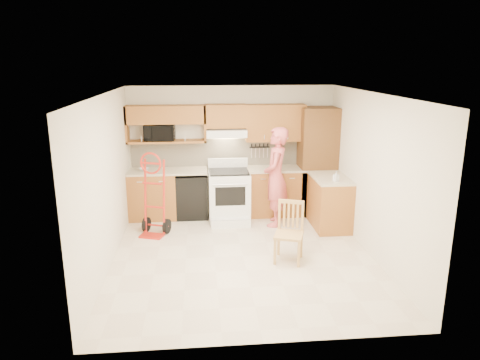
{
  "coord_description": "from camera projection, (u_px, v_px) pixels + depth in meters",
  "views": [
    {
      "loc": [
        -0.65,
        -6.42,
        2.97
      ],
      "look_at": [
        0.0,
        0.5,
        1.1
      ],
      "focal_mm": 33.51,
      "sensor_mm": 36.0,
      "label": 1
    }
  ],
  "objects": [
    {
      "name": "wall_left",
      "position": [
        106.0,
        182.0,
        6.5
      ],
      "size": [
        0.02,
        4.5,
        2.5
      ],
      "primitive_type": "cube",
      "color": "beige",
      "rests_on": "ground"
    },
    {
      "name": "microwave",
      "position": [
        160.0,
        132.0,
        8.46
      ],
      "size": [
        0.58,
        0.41,
        0.31
      ],
      "primitive_type": "imported",
      "rotation": [
        0.0,
        0.0,
        -0.05
      ],
      "color": "black",
      "rests_on": "upper_shelf_mw"
    },
    {
      "name": "wall_back",
      "position": [
        232.0,
        150.0,
        8.85
      ],
      "size": [
        4.0,
        0.02,
        2.5
      ],
      "primitive_type": "cube",
      "color": "beige",
      "rests_on": "ground"
    },
    {
      "name": "dishwasher",
      "position": [
        192.0,
        195.0,
        8.7
      ],
      "size": [
        0.6,
        0.6,
        0.85
      ],
      "primitive_type": "cube",
      "color": "black",
      "rests_on": "ground"
    },
    {
      "name": "hand_truck",
      "position": [
        153.0,
        198.0,
        7.7
      ],
      "size": [
        0.65,
        0.62,
        1.33
      ],
      "primitive_type": null,
      "rotation": [
        0.0,
        0.0,
        -0.33
      ],
      "color": "red",
      "rests_on": "ground"
    },
    {
      "name": "cab_return_right",
      "position": [
        330.0,
        203.0,
        8.15
      ],
      "size": [
        0.6,
        1.0,
        0.9
      ],
      "primitive_type": "cube",
      "color": "#945E26",
      "rests_on": "ground"
    },
    {
      "name": "bowl",
      "position": [
        144.0,
        169.0,
        8.48
      ],
      "size": [
        0.19,
        0.19,
        0.05
      ],
      "primitive_type": "imported",
      "rotation": [
        0.0,
        0.0,
        0.0
      ],
      "color": "white",
      "rests_on": "countertop_left"
    },
    {
      "name": "countertop_right",
      "position": [
        275.0,
        169.0,
        8.71
      ],
      "size": [
        1.14,
        0.63,
        0.04
      ],
      "primitive_type": "cube",
      "color": "#C1B69B",
      "rests_on": "lower_cab_right"
    },
    {
      "name": "knife_strip",
      "position": [
        260.0,
        150.0,
        8.85
      ],
      "size": [
        0.4,
        0.05,
        0.29
      ],
      "primitive_type": null,
      "color": "black",
      "rests_on": "backsplash"
    },
    {
      "name": "person",
      "position": [
        276.0,
        177.0,
        8.13
      ],
      "size": [
        0.6,
        0.76,
        1.82
      ],
      "primitive_type": "imported",
      "rotation": [
        0.0,
        0.0,
        -1.84
      ],
      "color": "#CF5657",
      "rests_on": "ground"
    },
    {
      "name": "upper_cab_left",
      "position": [
        166.0,
        115.0,
        8.38
      ],
      "size": [
        1.5,
        0.33,
        0.34
      ],
      "primitive_type": "cube",
      "color": "#945E26",
      "rests_on": "wall_back"
    },
    {
      "name": "upper_cab_right",
      "position": [
        275.0,
        123.0,
        8.62
      ],
      "size": [
        1.14,
        0.33,
        0.7
      ],
      "primitive_type": "cube",
      "color": "#945E26",
      "rests_on": "wall_back"
    },
    {
      "name": "pantry_tall",
      "position": [
        317.0,
        161.0,
        8.76
      ],
      "size": [
        0.7,
        0.6,
        2.1
      ],
      "primitive_type": "cube",
      "color": "#573412",
      "rests_on": "ground"
    },
    {
      "name": "lower_cab_right",
      "position": [
        275.0,
        192.0,
        8.84
      ],
      "size": [
        1.14,
        0.6,
        0.9
      ],
      "primitive_type": "cube",
      "color": "#945E26",
      "rests_on": "ground"
    },
    {
      "name": "wall_right",
      "position": [
        373.0,
        176.0,
        6.86
      ],
      "size": [
        0.02,
        4.5,
        2.5
      ],
      "primitive_type": "cube",
      "color": "beige",
      "rests_on": "ground"
    },
    {
      "name": "countertop_left",
      "position": [
        168.0,
        171.0,
        8.53
      ],
      "size": [
        1.5,
        0.63,
        0.04
      ],
      "primitive_type": "cube",
      "color": "#C1B69B",
      "rests_on": "lower_cab_left"
    },
    {
      "name": "ceiling",
      "position": [
        243.0,
        93.0,
        6.35
      ],
      "size": [
        4.0,
        4.5,
        0.02
      ],
      "primitive_type": "cube",
      "color": "white",
      "rests_on": "ground"
    },
    {
      "name": "upper_cab_center",
      "position": [
        226.0,
        116.0,
        8.49
      ],
      "size": [
        0.76,
        0.33,
        0.44
      ],
      "primitive_type": "cube",
      "color": "#945E26",
      "rests_on": "wall_back"
    },
    {
      "name": "range",
      "position": [
        229.0,
        192.0,
        8.44
      ],
      "size": [
        0.77,
        1.01,
        1.13
      ],
      "primitive_type": null,
      "color": "white",
      "rests_on": "ground"
    },
    {
      "name": "floor",
      "position": [
        243.0,
        257.0,
        7.01
      ],
      "size": [
        4.0,
        4.5,
        0.02
      ],
      "primitive_type": "cube",
      "color": "beige",
      "rests_on": "ground"
    },
    {
      "name": "soap_bottle",
      "position": [
        336.0,
        176.0,
        7.72
      ],
      "size": [
        0.1,
        0.1,
        0.17
      ],
      "primitive_type": "imported",
      "rotation": [
        0.0,
        0.0,
        0.38
      ],
      "color": "white",
      "rests_on": "countertop_return"
    },
    {
      "name": "dining_chair",
      "position": [
        289.0,
        233.0,
        6.72
      ],
      "size": [
        0.54,
        0.56,
        0.92
      ],
      "primitive_type": null,
      "rotation": [
        0.0,
        0.0,
        -0.33
      ],
      "color": "tan",
      "rests_on": "ground"
    },
    {
      "name": "backsplash",
      "position": [
        232.0,
        152.0,
        8.84
      ],
      "size": [
        3.92,
        0.03,
        0.55
      ],
      "primitive_type": "cube",
      "color": "beige",
      "rests_on": "wall_back"
    },
    {
      "name": "wall_front",
      "position": [
        266.0,
        236.0,
        4.51
      ],
      "size": [
        4.0,
        0.02,
        2.5
      ],
      "primitive_type": "cube",
      "color": "beige",
      "rests_on": "ground"
    },
    {
      "name": "lower_cab_left",
      "position": [
        153.0,
        195.0,
        8.62
      ],
      "size": [
        0.9,
        0.6,
        0.9
      ],
      "primitive_type": "cube",
      "color": "#945E26",
      "rests_on": "ground"
    },
    {
      "name": "range_hood",
      "position": [
        226.0,
        133.0,
        8.51
      ],
      "size": [
        0.76,
        0.46,
        0.14
      ],
      "primitive_type": "cube",
      "color": "white",
      "rests_on": "wall_back"
    },
    {
      "name": "countertop_return",
      "position": [
        331.0,
        178.0,
        8.02
      ],
      "size": [
        0.63,
        1.0,
        0.04
      ],
      "primitive_type": "cube",
      "color": "#C1B69B",
      "rests_on": "cab_return_right"
    },
    {
      "name": "upper_shelf_mw",
      "position": [
        167.0,
        141.0,
        8.51
      ],
      "size": [
        1.5,
        0.33,
        0.04
      ],
      "primitive_type": "cube",
      "color": "#945E26",
      "rests_on": "wall_back"
    }
  ]
}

